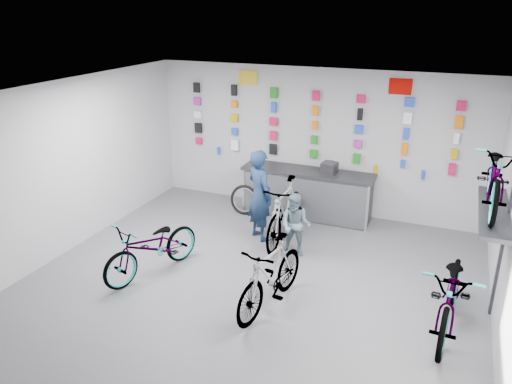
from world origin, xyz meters
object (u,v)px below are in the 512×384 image
at_px(bike_left, 152,247).
at_px(customer, 295,225).
at_px(clerk, 260,195).
at_px(bike_center, 271,275).
at_px(counter, 307,194).
at_px(bike_right, 452,294).
at_px(bike_service, 285,212).

bearing_deg(bike_left, customer, 56.86).
xyz_separation_m(clerk, customer, (0.83, -0.39, -0.29)).
height_order(bike_left, bike_center, bike_center).
distance_m(counter, clerk, 1.47).
bearing_deg(bike_center, bike_right, 19.94).
relative_size(counter, bike_left, 1.47).
bearing_deg(counter, bike_center, -81.57).
relative_size(bike_service, customer, 1.71).
height_order(counter, bike_center, bike_center).
relative_size(bike_right, customer, 1.82).
height_order(bike_center, bike_right, bike_right).
xyz_separation_m(bike_left, clerk, (1.10, 1.92, 0.38)).
distance_m(counter, bike_center, 3.44).
distance_m(counter, customer, 1.75).
height_order(counter, bike_service, bike_service).
bearing_deg(bike_right, bike_service, 153.60).
xyz_separation_m(bike_center, clerk, (-1.02, 2.08, 0.33)).
bearing_deg(bike_right, clerk, 157.96).
height_order(bike_service, customer, bike_service).
bearing_deg(customer, bike_service, 128.43).
relative_size(bike_left, customer, 1.62).
xyz_separation_m(bike_center, bike_service, (-0.54, 2.15, 0.06)).
height_order(bike_service, clerk, clerk).
bearing_deg(bike_service, clerk, -173.60).
bearing_deg(bike_right, customer, 157.90).
relative_size(counter, customer, 2.37).
bearing_deg(bike_center, customer, 105.98).
height_order(bike_left, bike_right, bike_right).
height_order(bike_left, customer, customer).
relative_size(bike_left, bike_center, 1.05).
relative_size(bike_center, customer, 1.55).
bearing_deg(bike_left, bike_right, 21.98).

